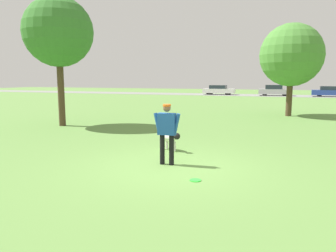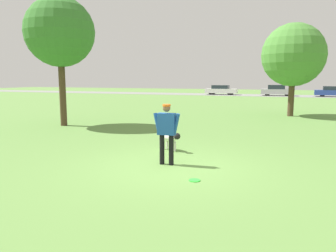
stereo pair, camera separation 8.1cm
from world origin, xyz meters
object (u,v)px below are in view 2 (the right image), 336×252
at_px(frisbee, 194,180).
at_px(tree_mid_center, 293,55).
at_px(parked_car_blue, 334,92).
at_px(person, 167,129).
at_px(parked_car_white, 221,90).
at_px(tree_near_left, 60,33).
at_px(dog, 170,138).
at_px(parked_car_silver, 277,90).

relative_size(frisbee, tree_mid_center, 0.05).
bearing_deg(parked_car_blue, person, -99.78).
height_order(person, parked_car_blue, person).
distance_m(parked_car_white, parked_car_blue, 13.98).
distance_m(tree_near_left, tree_mid_center, 13.00).
relative_size(dog, parked_car_blue, 0.20).
distance_m(tree_near_left, parked_car_white, 32.43).
bearing_deg(person, tree_near_left, 141.86).
bearing_deg(parked_car_silver, dog, -95.13).
relative_size(dog, frisbee, 3.55).
bearing_deg(parked_car_blue, frisbee, -97.89).
height_order(parked_car_silver, parked_car_blue, parked_car_silver).
height_order(dog, parked_car_silver, parked_car_silver).
distance_m(person, parked_car_white, 37.68).
height_order(frisbee, parked_car_silver, parked_car_silver).
relative_size(dog, tree_near_left, 0.15).
distance_m(frisbee, tree_near_left, 11.12).
bearing_deg(frisbee, person, 135.00).
bearing_deg(frisbee, parked_car_blue, 79.84).
xyz_separation_m(person, tree_mid_center, (2.98, 13.05, 2.65)).
xyz_separation_m(person, parked_car_blue, (7.86, 36.82, -0.31)).
relative_size(frisbee, parked_car_white, 0.06).
xyz_separation_m(person, frisbee, (1.07, -1.07, -0.94)).
xyz_separation_m(dog, tree_mid_center, (3.47, 11.44, 3.18)).
relative_size(person, dog, 1.76).
relative_size(tree_near_left, parked_car_white, 1.40).
relative_size(tree_mid_center, parked_car_silver, 1.34).
height_order(dog, tree_mid_center, tree_mid_center).
xyz_separation_m(person, parked_car_silver, (1.22, 36.87, -0.26)).
bearing_deg(parked_car_blue, parked_car_white, -179.21).
distance_m(tree_mid_center, parked_car_blue, 24.45).
bearing_deg(frisbee, parked_car_white, 100.65).
relative_size(frisbee, parked_car_silver, 0.06).
bearing_deg(parked_car_white, parked_car_silver, -2.67).
distance_m(person, tree_near_left, 9.38).
relative_size(frisbee, tree_near_left, 0.04).
height_order(person, parked_car_white, person).
distance_m(dog, frisbee, 3.13).
height_order(tree_mid_center, parked_car_silver, tree_mid_center).
xyz_separation_m(dog, frisbee, (1.56, -2.68, -0.40)).
bearing_deg(tree_mid_center, dog, -106.88).
bearing_deg(frisbee, tree_near_left, 143.76).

